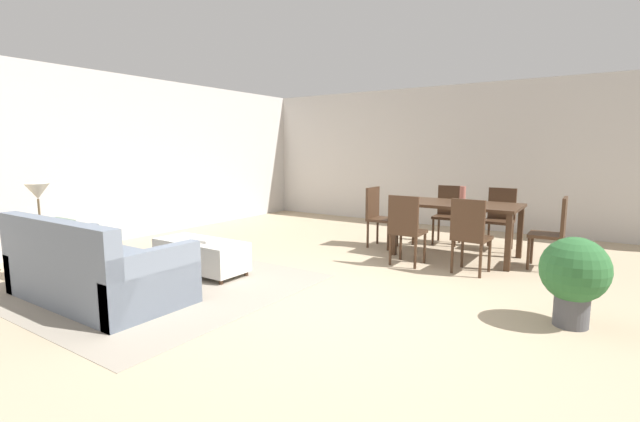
% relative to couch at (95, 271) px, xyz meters
% --- Properties ---
extents(ground_plane, '(10.80, 10.80, 0.00)m').
position_rel_couch_xyz_m(ground_plane, '(2.00, 1.21, -0.29)').
color(ground_plane, tan).
extents(wall_back, '(9.00, 0.12, 2.70)m').
position_rel_couch_xyz_m(wall_back, '(2.00, 6.21, 1.06)').
color(wall_back, beige).
rests_on(wall_back, ground_plane).
extents(wall_left, '(0.12, 11.00, 2.70)m').
position_rel_couch_xyz_m(wall_left, '(-2.50, 1.71, 1.06)').
color(wall_left, beige).
rests_on(wall_left, ground_plane).
extents(area_rug, '(3.00, 2.80, 0.01)m').
position_rel_couch_xyz_m(area_rug, '(0.07, 0.65, -0.28)').
color(area_rug, gray).
rests_on(area_rug, ground_plane).
extents(couch, '(1.91, 0.97, 0.86)m').
position_rel_couch_xyz_m(couch, '(0.00, 0.00, 0.00)').
color(couch, slate).
rests_on(couch, ground_plane).
extents(ottoman_table, '(1.20, 0.51, 0.41)m').
position_rel_couch_xyz_m(ottoman_table, '(0.15, 1.24, -0.05)').
color(ottoman_table, silver).
rests_on(ottoman_table, ground_plane).
extents(side_table, '(0.40, 0.40, 0.59)m').
position_rel_couch_xyz_m(side_table, '(-1.26, 0.09, 0.17)').
color(side_table, brown).
rests_on(side_table, ground_plane).
extents(table_lamp, '(0.26, 0.26, 0.53)m').
position_rel_couch_xyz_m(table_lamp, '(-1.26, 0.09, 0.71)').
color(table_lamp, brown).
rests_on(table_lamp, side_table).
extents(dining_table, '(1.65, 0.92, 0.76)m').
position_rel_couch_xyz_m(dining_table, '(2.48, 3.81, 0.38)').
color(dining_table, '#422B1C').
rests_on(dining_table, ground_plane).
extents(dining_chair_near_left, '(0.40, 0.40, 0.92)m').
position_rel_couch_xyz_m(dining_chair_near_left, '(2.08, 2.95, 0.23)').
color(dining_chair_near_left, '#422B1C').
rests_on(dining_chair_near_left, ground_plane).
extents(dining_chair_near_right, '(0.43, 0.43, 0.92)m').
position_rel_couch_xyz_m(dining_chair_near_right, '(2.87, 3.00, 0.23)').
color(dining_chair_near_right, '#422B1C').
rests_on(dining_chair_near_right, ground_plane).
extents(dining_chair_far_left, '(0.43, 0.43, 0.92)m').
position_rel_couch_xyz_m(dining_chair_far_left, '(2.10, 4.65, 0.23)').
color(dining_chair_far_left, '#422B1C').
rests_on(dining_chair_far_left, ground_plane).
extents(dining_chair_far_right, '(0.40, 0.40, 0.92)m').
position_rel_couch_xyz_m(dining_chair_far_right, '(2.88, 4.65, 0.23)').
color(dining_chair_far_right, '#422B1C').
rests_on(dining_chair_far_right, ground_plane).
extents(dining_chair_head_east, '(0.41, 0.41, 0.92)m').
position_rel_couch_xyz_m(dining_chair_head_east, '(3.69, 3.80, 0.23)').
color(dining_chair_head_east, '#422B1C').
rests_on(dining_chair_head_east, ground_plane).
extents(dining_chair_head_west, '(0.40, 0.40, 0.92)m').
position_rel_couch_xyz_m(dining_chair_head_west, '(1.27, 3.78, 0.23)').
color(dining_chair_head_west, '#422B1C').
rests_on(dining_chair_head_west, ground_plane).
extents(vase_centerpiece, '(0.08, 0.08, 0.23)m').
position_rel_couch_xyz_m(vase_centerpiece, '(2.54, 3.83, 0.59)').
color(vase_centerpiece, '#B26659').
rests_on(vase_centerpiece, dining_table).
extents(book_on_ottoman, '(0.27, 0.22, 0.03)m').
position_rel_couch_xyz_m(book_on_ottoman, '(0.25, 1.24, 0.14)').
color(book_on_ottoman, silver).
rests_on(book_on_ottoman, ottoman_table).
extents(potted_plant, '(0.55, 0.55, 0.77)m').
position_rel_couch_xyz_m(potted_plant, '(4.05, 1.88, 0.17)').
color(potted_plant, '#4C4C51').
rests_on(potted_plant, ground_plane).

